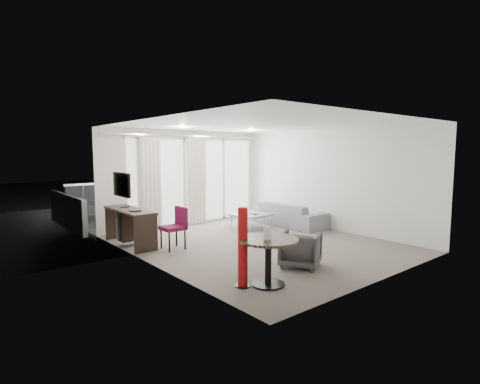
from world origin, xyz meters
TOP-DOWN VIEW (x-y plane):
  - floor at (0.00, 0.00)m, footprint 5.00×6.00m
  - ceiling at (0.00, 0.00)m, footprint 5.00×6.00m
  - wall_left at (-2.50, 0.00)m, footprint 0.00×6.00m
  - wall_right at (2.50, 0.00)m, footprint 0.00×6.00m
  - wall_front at (0.00, -3.00)m, footprint 5.00×0.00m
  - window_panel at (0.30, 2.98)m, footprint 4.00×0.02m
  - window_frame at (0.30, 2.97)m, footprint 4.10×0.06m
  - curtain_left at (-1.15, 2.82)m, footprint 0.60×0.20m
  - curtain_right at (0.25, 2.82)m, footprint 0.60×0.20m
  - curtain_track at (0.00, 2.82)m, footprint 4.80×0.04m
  - downlight_a at (-0.90, 1.60)m, footprint 0.12×0.12m
  - downlight_b at (1.20, 1.60)m, footprint 0.12×0.12m
  - desk at (-2.21, 1.68)m, footprint 0.52×1.67m
  - tv at (-2.46, 1.45)m, footprint 0.05×0.80m
  - desk_chair at (-1.66, 0.77)m, footprint 0.49×0.46m
  - round_table at (-1.60, -2.03)m, footprint 1.19×1.19m
  - menu_card at (-1.68, -2.08)m, footprint 0.11×0.05m
  - red_lamp at (-1.94, -1.82)m, footprint 0.29×0.29m
  - tub_armchair at (-0.51, -1.70)m, footprint 0.92×0.92m
  - coffee_table at (0.96, 1.31)m, footprint 0.98×0.98m
  - remote at (0.95, 1.19)m, footprint 0.07×0.18m
  - magazine at (1.05, 1.33)m, footprint 0.25×0.29m
  - sofa at (2.06, 0.97)m, footprint 0.84×2.15m
  - terrace_slab at (0.30, 4.50)m, footprint 5.60×3.00m
  - rattan_chair_a at (0.82, 3.93)m, footprint 0.73×0.73m
  - rattan_chair_b at (1.40, 4.91)m, footprint 0.62×0.62m
  - rattan_table at (1.27, 3.68)m, footprint 0.72×0.72m
  - balustrade at (0.30, 5.95)m, footprint 5.50×0.06m

SIDE VIEW (x-z plane):
  - terrace_slab at x=0.30m, z-range -0.12..0.00m
  - floor at x=0.00m, z-range 0.00..0.00m
  - coffee_table at x=0.96m, z-range 0.00..0.40m
  - rattan_table at x=1.27m, z-range 0.00..0.55m
  - tub_armchair at x=-0.51m, z-range 0.00..0.62m
  - sofa at x=2.06m, z-range 0.00..0.63m
  - remote at x=0.95m, z-range 0.35..0.37m
  - magazine at x=1.05m, z-range 0.35..0.37m
  - round_table at x=-1.60m, z-range 0.00..0.73m
  - rattan_chair_b at x=1.40m, z-range 0.00..0.73m
  - desk at x=-2.21m, z-range 0.00..0.78m
  - rattan_chair_a at x=0.82m, z-range 0.00..0.87m
  - desk_chair at x=-1.66m, z-range 0.00..0.88m
  - balustrade at x=0.30m, z-range -0.02..1.02m
  - red_lamp at x=-1.94m, z-range 0.00..1.20m
  - menu_card at x=-1.68m, z-range 0.62..0.82m
  - window_panel at x=0.30m, z-range 0.01..2.39m
  - curtain_left at x=-1.15m, z-range 0.01..2.39m
  - curtain_right at x=0.25m, z-range 0.01..2.39m
  - window_frame at x=0.30m, z-range -0.02..2.42m
  - wall_left at x=-2.50m, z-range 0.00..2.60m
  - wall_right at x=2.50m, z-range 0.00..2.60m
  - wall_front at x=0.00m, z-range 0.00..2.60m
  - tv at x=-2.46m, z-range 1.10..1.60m
  - curtain_track at x=0.00m, z-range 2.43..2.47m
  - downlight_a at x=-0.90m, z-range 2.58..2.60m
  - downlight_b at x=1.20m, z-range 2.58..2.60m
  - ceiling at x=0.00m, z-range 2.60..2.60m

